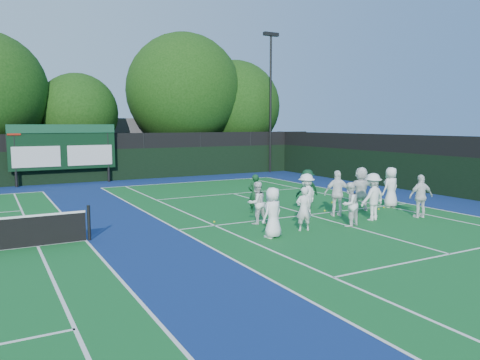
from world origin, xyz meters
TOP-DOWN VIEW (x-y plane):
  - ground at (0.00, 0.00)m, footprint 120.00×120.00m
  - court_apron at (-6.00, 1.00)m, footprint 34.00×32.00m
  - near_court at (0.00, 1.00)m, footprint 11.05×23.85m
  - back_fence at (-6.00, 16.00)m, footprint 34.00×0.08m
  - divider_fence_right at (9.00, 1.00)m, footprint 0.08×32.00m
  - scoreboard at (-7.01, 15.59)m, footprint 6.00×0.21m
  - clubhouse at (-2.00, 24.00)m, footprint 18.00×6.00m
  - light_pole_right at (7.50, 15.70)m, footprint 1.20×0.30m
  - tree_c at (-5.29, 19.58)m, footprint 5.32×5.32m
  - tree_d at (2.38, 19.58)m, footprint 8.50×8.50m
  - tree_e at (6.69, 19.58)m, footprint 7.15×7.15m
  - tennis_ball_0 at (-2.50, 0.11)m, footprint 0.07×0.07m
  - tennis_ball_1 at (2.65, 2.76)m, footprint 0.07×0.07m
  - tennis_ball_2 at (3.26, 0.50)m, footprint 0.07×0.07m
  - tennis_ball_3 at (-3.90, 1.49)m, footprint 0.07×0.07m
  - tennis_ball_4 at (1.03, 1.29)m, footprint 0.07×0.07m
  - tennis_ball_5 at (3.73, 0.67)m, footprint 0.07×0.07m
  - player_front_0 at (-3.25, -1.43)m, footprint 0.91×0.74m
  - player_front_1 at (-1.83, -1.13)m, footprint 0.62×0.49m
  - player_front_2 at (0.01, -1.32)m, footprint 0.89×0.78m
  - player_front_3 at (1.46, -0.94)m, footprint 1.22×0.81m
  - player_front_4 at (3.42, -1.48)m, footprint 1.05×0.64m
  - player_back_0 at (-2.64, 0.58)m, footprint 0.80×0.65m
  - player_back_1 at (-0.43, 0.60)m, footprint 1.26×1.03m
  - player_back_2 at (0.83, 0.28)m, footprint 1.14×0.82m
  - player_back_3 at (2.46, 0.75)m, footprint 1.77×1.08m
  - player_back_4 at (4.11, 0.69)m, footprint 0.91×0.64m
  - coach_left at (-1.64, 2.43)m, footprint 0.61×0.43m
  - coach_right at (0.84, 2.23)m, footprint 1.09×0.64m

SIDE VIEW (x-z plane):
  - ground at x=0.00m, z-range 0.00..0.00m
  - court_apron at x=-6.00m, z-range 0.00..0.01m
  - near_court at x=0.00m, z-range 0.01..0.01m
  - tennis_ball_0 at x=-2.50m, z-range 0.00..0.07m
  - tennis_ball_1 at x=2.65m, z-range 0.00..0.07m
  - tennis_ball_2 at x=3.26m, z-range 0.00..0.07m
  - tennis_ball_3 at x=-3.90m, z-range 0.00..0.07m
  - tennis_ball_4 at x=1.03m, z-range 0.00..0.07m
  - tennis_ball_5 at x=3.73m, z-range 0.00..0.07m
  - player_front_1 at x=-1.83m, z-range 0.00..1.50m
  - player_back_0 at x=-2.64m, z-range 0.00..1.53m
  - player_front_2 at x=0.01m, z-range 0.00..1.56m
  - coach_left at x=-1.64m, z-range 0.00..1.57m
  - player_front_0 at x=-3.25m, z-range 0.00..1.61m
  - coach_right at x=0.84m, z-range 0.00..1.66m
  - player_front_4 at x=3.42m, z-range 0.00..1.67m
  - player_back_1 at x=-0.43m, z-range 0.00..1.71m
  - player_back_4 at x=4.11m, z-range 0.00..1.74m
  - player_front_3 at x=1.46m, z-range 0.00..1.77m
  - player_back_2 at x=0.83m, z-range 0.00..1.80m
  - player_back_3 at x=2.46m, z-range 0.00..1.82m
  - back_fence at x=-6.00m, z-range -0.14..2.86m
  - divider_fence_right at x=9.00m, z-range -0.14..2.86m
  - clubhouse at x=-2.00m, z-range 0.00..4.00m
  - scoreboard at x=-7.01m, z-range 0.42..3.97m
  - tree_c at x=-5.29m, z-range 0.68..7.65m
  - tree_e at x=6.69m, z-range 0.52..9.08m
  - tree_d at x=2.38m, z-range 0.67..10.95m
  - light_pole_right at x=7.50m, z-range 1.24..11.36m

